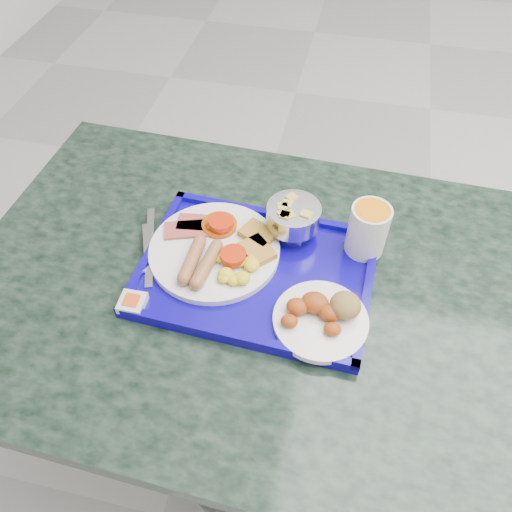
{
  "coord_description": "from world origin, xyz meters",
  "views": [
    {
      "loc": [
        -1.03,
        -0.92,
        1.38
      ],
      "look_at": [
        -1.15,
        -0.38,
        0.74
      ],
      "focal_mm": 35.0,
      "sensor_mm": 36.0,
      "label": 1
    }
  ],
  "objects_px": {
    "fruit_bowl": "(293,216)",
    "juice_cup": "(368,229)",
    "bread_plate": "(324,314)",
    "main_plate": "(218,250)",
    "tray": "(256,272)",
    "table": "(264,336)"
  },
  "relations": [
    {
      "from": "fruit_bowl",
      "to": "juice_cup",
      "type": "relative_size",
      "value": 1.01
    },
    {
      "from": "bread_plate",
      "to": "main_plate",
      "type": "bearing_deg",
      "value": 154.05
    },
    {
      "from": "main_plate",
      "to": "bread_plate",
      "type": "bearing_deg",
      "value": -25.95
    },
    {
      "from": "tray",
      "to": "main_plate",
      "type": "distance_m",
      "value": 0.08
    },
    {
      "from": "bread_plate",
      "to": "fruit_bowl",
      "type": "distance_m",
      "value": 0.2
    },
    {
      "from": "table",
      "to": "bread_plate",
      "type": "xyz_separation_m",
      "value": [
        0.11,
        -0.06,
        0.2
      ]
    },
    {
      "from": "fruit_bowl",
      "to": "bread_plate",
      "type": "bearing_deg",
      "value": -65.22
    },
    {
      "from": "juice_cup",
      "to": "table",
      "type": "bearing_deg",
      "value": -145.88
    },
    {
      "from": "table",
      "to": "tray",
      "type": "distance_m",
      "value": 0.19
    },
    {
      "from": "bread_plate",
      "to": "fruit_bowl",
      "type": "xyz_separation_m",
      "value": [
        -0.08,
        0.18,
        0.03
      ]
    },
    {
      "from": "fruit_bowl",
      "to": "juice_cup",
      "type": "height_order",
      "value": "juice_cup"
    },
    {
      "from": "fruit_bowl",
      "to": "table",
      "type": "bearing_deg",
      "value": -102.42
    },
    {
      "from": "main_plate",
      "to": "fruit_bowl",
      "type": "height_order",
      "value": "fruit_bowl"
    },
    {
      "from": "juice_cup",
      "to": "bread_plate",
      "type": "bearing_deg",
      "value": -106.77
    },
    {
      "from": "juice_cup",
      "to": "tray",
      "type": "bearing_deg",
      "value": -152.35
    },
    {
      "from": "main_plate",
      "to": "juice_cup",
      "type": "bearing_deg",
      "value": 15.71
    },
    {
      "from": "table",
      "to": "fruit_bowl",
      "type": "relative_size",
      "value": 11.25
    },
    {
      "from": "bread_plate",
      "to": "fruit_bowl",
      "type": "relative_size",
      "value": 1.57
    },
    {
      "from": "tray",
      "to": "bread_plate",
      "type": "xyz_separation_m",
      "value": [
        0.13,
        -0.08,
        0.02
      ]
    },
    {
      "from": "main_plate",
      "to": "fruit_bowl",
      "type": "relative_size",
      "value": 2.39
    },
    {
      "from": "main_plate",
      "to": "fruit_bowl",
      "type": "bearing_deg",
      "value": 33.68
    },
    {
      "from": "table",
      "to": "bread_plate",
      "type": "bearing_deg",
      "value": -29.81
    }
  ]
}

